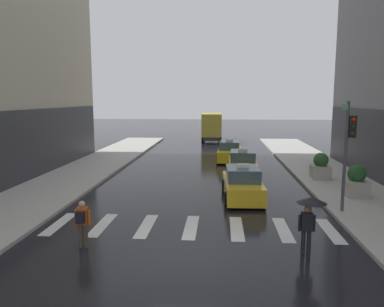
% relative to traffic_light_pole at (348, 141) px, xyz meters
% --- Properties ---
extents(ground_plane, '(160.00, 160.00, 0.00)m').
position_rel_traffic_light_pole_xyz_m(ground_plane, '(-6.61, -5.17, -3.26)').
color(ground_plane, black).
extents(crosswalk_markings, '(11.30, 2.80, 0.01)m').
position_rel_traffic_light_pole_xyz_m(crosswalk_markings, '(-6.61, -2.17, -3.25)').
color(crosswalk_markings, silver).
rests_on(crosswalk_markings, ground).
extents(traffic_light_pole, '(0.44, 0.84, 4.80)m').
position_rel_traffic_light_pole_xyz_m(traffic_light_pole, '(0.00, 0.00, 0.00)').
color(traffic_light_pole, '#47474C').
rests_on(traffic_light_pole, curb_right).
extents(taxi_lead, '(2.07, 4.60, 1.80)m').
position_rel_traffic_light_pole_xyz_m(taxi_lead, '(-4.34, 2.32, -2.53)').
color(taxi_lead, gold).
rests_on(taxi_lead, ground).
extents(taxi_second, '(2.06, 4.60, 1.80)m').
position_rel_traffic_light_pole_xyz_m(taxi_second, '(-3.98, 8.30, -2.53)').
color(taxi_second, yellow).
rests_on(taxi_second, ground).
extents(taxi_third, '(2.09, 4.61, 1.80)m').
position_rel_traffic_light_pole_xyz_m(taxi_third, '(-4.73, 13.89, -2.53)').
color(taxi_third, yellow).
rests_on(taxi_third, ground).
extents(box_truck, '(2.38, 7.58, 3.35)m').
position_rel_traffic_light_pole_xyz_m(box_truck, '(-6.50, 27.44, -1.41)').
color(box_truck, '#2D2D2D').
rests_on(box_truck, ground).
extents(pedestrian_with_umbrella, '(0.96, 0.96, 1.94)m').
position_rel_traffic_light_pole_xyz_m(pedestrian_with_umbrella, '(-2.59, -4.50, -1.74)').
color(pedestrian_with_umbrella, black).
rests_on(pedestrian_with_umbrella, ground).
extents(pedestrian_with_backpack, '(0.55, 0.43, 1.65)m').
position_rel_traffic_light_pole_xyz_m(pedestrian_with_backpack, '(-10.11, -4.53, -2.29)').
color(pedestrian_with_backpack, '#473D33').
rests_on(pedestrian_with_backpack, ground).
extents(planter_near_corner, '(1.10, 1.10, 1.60)m').
position_rel_traffic_light_pole_xyz_m(planter_near_corner, '(1.40, 2.65, -2.38)').
color(planter_near_corner, '#A8A399').
rests_on(planter_near_corner, curb_right).
extents(planter_mid_block, '(1.10, 1.10, 1.60)m').
position_rel_traffic_light_pole_xyz_m(planter_mid_block, '(0.73, 6.86, -2.38)').
color(planter_mid_block, '#A8A399').
rests_on(planter_mid_block, curb_right).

